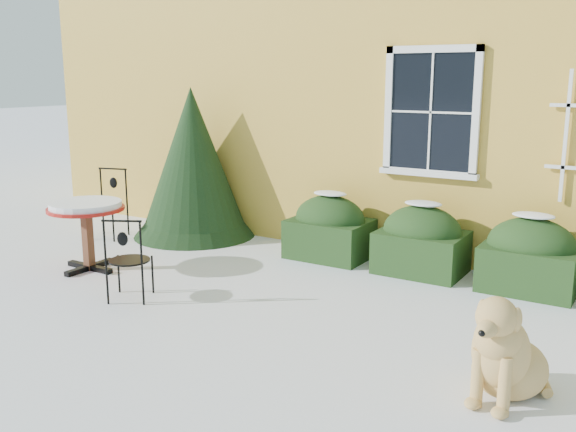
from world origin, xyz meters
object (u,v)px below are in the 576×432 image
Objects in this scene: patio_chair_near at (128,259)px; patio_chair_far at (109,203)px; dog at (504,356)px; bistro_table at (86,213)px; evergreen_shrub at (193,177)px.

patio_chair_near is 3.00m from patio_chair_far.
bistro_table is at bearing -177.81° from dog.
patio_chair_far is at bearing 128.55° from bistro_table.
evergreen_shrub reaches higher than dog.
dog is (5.34, -2.76, -0.55)m from evergreen_shrub.
patio_chair_near is at bearing -22.96° from bistro_table.
bistro_table is 5.36m from dog.
patio_chair_far reaches higher than bistro_table.
bistro_table is 1.39m from patio_chair_near.
bistro_table is 0.98× the size of dog.
patio_chair_far reaches higher than dog.
bistro_table is at bearing -89.14° from evergreen_shrub.
evergreen_shrub reaches higher than bistro_table.
dog is at bearing -27.33° from evergreen_shrub.
patio_chair_near is (1.29, -2.65, -0.44)m from evergreen_shrub.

